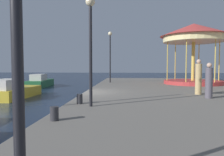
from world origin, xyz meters
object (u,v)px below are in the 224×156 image
object	(u,v)px
lamp_post_mid_promenade	(91,32)
person_far_corner	(198,78)
bollard_north	(80,99)
person_near_carousel	(209,82)
motorboat_green	(40,82)
carousel	(194,39)
bollard_center	(54,114)
motorboat_yellow	(13,91)
lamp_post_far_end	(110,48)

from	to	relation	value
lamp_post_mid_promenade	person_far_corner	world-z (taller)	lamp_post_mid_promenade
bollard_north	person_near_carousel	xyz separation A→B (m)	(5.85, 1.92, 0.60)
motorboat_green	carousel	distance (m)	16.52
bollard_center	person_near_carousel	xyz separation A→B (m)	(5.98, 4.61, 0.60)
motorboat_yellow	carousel	xyz separation A→B (m)	(13.88, 3.85, 4.08)
motorboat_green	person_near_carousel	bearing A→B (deg)	-42.80
motorboat_yellow	motorboat_green	xyz separation A→B (m)	(-1.49, 8.32, 0.00)
bollard_north	motorboat_green	bearing A→B (deg)	118.19
carousel	lamp_post_mid_promenade	distance (m)	12.76
motorboat_green	person_near_carousel	size ratio (longest dim) A/B	2.92
motorboat_green	motorboat_yellow	bearing A→B (deg)	-79.81
motorboat_yellow	motorboat_green	distance (m)	8.45
motorboat_yellow	person_near_carousel	xyz separation A→B (m)	(12.17, -4.33, 1.06)
lamp_post_mid_promenade	person_near_carousel	bearing A→B (deg)	24.74
person_near_carousel	person_far_corner	xyz separation A→B (m)	(-0.04, 1.38, 0.10)
motorboat_yellow	bollard_north	bearing A→B (deg)	-44.71
lamp_post_far_end	bollard_north	distance (m)	11.60
bollard_north	person_far_corner	world-z (taller)	person_far_corner
person_near_carousel	motorboat_green	bearing A→B (deg)	137.20
carousel	lamp_post_far_end	world-z (taller)	carousel
motorboat_green	bollard_north	world-z (taller)	motorboat_green
lamp_post_mid_promenade	lamp_post_far_end	size ratio (longest dim) A/B	0.88
motorboat_green	lamp_post_far_end	size ratio (longest dim) A/B	1.06
lamp_post_mid_promenade	person_near_carousel	distance (m)	6.18
motorboat_yellow	lamp_post_mid_promenade	bearing A→B (deg)	-44.59
lamp_post_mid_promenade	person_near_carousel	size ratio (longest dim) A/B	2.43
motorboat_green	carousel	world-z (taller)	carousel
motorboat_green	lamp_post_mid_promenade	bearing A→B (deg)	-61.00
lamp_post_mid_promenade	bollard_north	world-z (taller)	lamp_post_mid_promenade
person_far_corner	person_near_carousel	bearing A→B (deg)	-88.32
motorboat_yellow	motorboat_green	bearing A→B (deg)	100.19
person_near_carousel	bollard_center	bearing A→B (deg)	-142.34
person_near_carousel	lamp_post_far_end	bearing A→B (deg)	120.56
motorboat_yellow	lamp_post_far_end	xyz separation A→B (m)	(6.68, 4.96, 3.44)
lamp_post_far_end	bollard_north	xyz separation A→B (m)	(-0.37, -11.21, -2.98)
carousel	lamp_post_far_end	size ratio (longest dim) A/B	1.20
person_far_corner	motorboat_yellow	bearing A→B (deg)	166.32
person_near_carousel	person_far_corner	world-z (taller)	person_far_corner
motorboat_green	carousel	xyz separation A→B (m)	(15.37, -4.47, 4.07)
lamp_post_far_end	bollard_center	bearing A→B (deg)	-92.02
lamp_post_mid_promenade	person_far_corner	distance (m)	6.78
person_far_corner	lamp_post_far_end	bearing A→B (deg)	124.54
person_near_carousel	bollard_north	bearing A→B (deg)	-161.85
bollard_center	person_far_corner	bearing A→B (deg)	45.28
motorboat_yellow	lamp_post_mid_promenade	world-z (taller)	lamp_post_mid_promenade
bollard_north	person_far_corner	distance (m)	6.72
carousel	lamp_post_mid_promenade	xyz separation A→B (m)	(-7.01, -10.62, -0.97)
motorboat_green	person_far_corner	world-z (taller)	person_far_corner
lamp_post_mid_promenade	bollard_center	world-z (taller)	lamp_post_mid_promenade
person_far_corner	motorboat_green	bearing A→B (deg)	140.40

